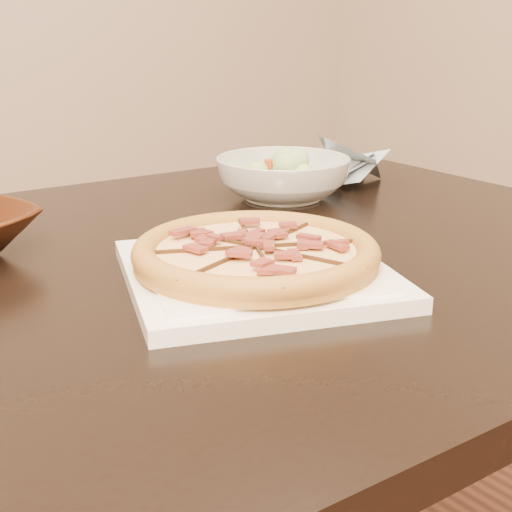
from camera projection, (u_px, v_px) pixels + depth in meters
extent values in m
cube|color=black|center=(133.00, 283.00, 0.85)|extent=(1.51, 1.02, 0.04)
cylinder|color=black|center=(314.00, 328.00, 1.64)|extent=(0.07, 0.07, 0.71)
cube|color=white|center=(256.00, 274.00, 0.79)|extent=(0.36, 0.36, 0.02)
cube|color=white|center=(256.00, 265.00, 0.79)|extent=(0.31, 0.31, 0.00)
cylinder|color=#B5832E|center=(256.00, 258.00, 0.79)|extent=(0.27, 0.27, 0.01)
torus|color=#B5832E|center=(256.00, 251.00, 0.78)|extent=(0.27, 0.27, 0.03)
cylinder|color=#FFEB9B|center=(256.00, 252.00, 0.79)|extent=(0.22, 0.22, 0.01)
cube|color=black|center=(256.00, 247.00, 0.78)|extent=(0.09, 0.26, 0.01)
cube|color=black|center=(256.00, 247.00, 0.78)|extent=(0.24, 0.12, 0.01)
cube|color=black|center=(256.00, 247.00, 0.78)|extent=(0.26, 0.09, 0.01)
cube|color=black|center=(256.00, 247.00, 0.78)|extent=(0.12, 0.24, 0.01)
cube|color=#A13F35|center=(266.00, 240.00, 0.80)|extent=(0.03, 0.02, 0.00)
cube|color=#A13F35|center=(271.00, 234.00, 0.82)|extent=(0.03, 0.02, 0.00)
cube|color=#A13F35|center=(266.00, 227.00, 0.85)|extent=(0.03, 0.03, 0.00)
cube|color=#A13F35|center=(255.00, 238.00, 0.81)|extent=(0.03, 0.03, 0.00)
cube|color=#A13F35|center=(245.00, 232.00, 0.83)|extent=(0.02, 0.03, 0.00)
cube|color=#A13F35|center=(228.00, 227.00, 0.85)|extent=(0.02, 0.03, 0.00)
cube|color=#A13F35|center=(237.00, 238.00, 0.81)|extent=(0.01, 0.02, 0.00)
cube|color=#A13F35|center=(216.00, 235.00, 0.82)|extent=(0.02, 0.03, 0.00)
cube|color=#A13F35|center=(191.00, 234.00, 0.82)|extent=(0.02, 0.03, 0.00)
cube|color=#A13F35|center=(220.00, 242.00, 0.79)|extent=(0.03, 0.03, 0.00)
cube|color=#A13F35|center=(195.00, 243.00, 0.79)|extent=(0.03, 0.03, 0.00)
cube|color=#A13F35|center=(234.00, 246.00, 0.78)|extent=(0.03, 0.02, 0.00)
cube|color=#A13F35|center=(213.00, 249.00, 0.77)|extent=(0.03, 0.02, 0.00)
cube|color=#A13F35|center=(195.00, 256.00, 0.75)|extent=(0.03, 0.02, 0.00)
cube|color=#A13F35|center=(235.00, 251.00, 0.76)|extent=(0.03, 0.02, 0.00)
cube|color=#A13F35|center=(225.00, 258.00, 0.74)|extent=(0.03, 0.02, 0.00)
cube|color=#A13F35|center=(225.00, 268.00, 0.71)|extent=(0.03, 0.02, 0.00)
cube|color=#A13F35|center=(249.00, 256.00, 0.75)|extent=(0.03, 0.03, 0.00)
cube|color=#A13F35|center=(258.00, 264.00, 0.72)|extent=(0.03, 0.03, 0.00)
cube|color=#A13F35|center=(261.00, 251.00, 0.76)|extent=(0.02, 0.03, 0.00)
cube|color=#A13F35|center=(276.00, 257.00, 0.74)|extent=(0.02, 0.03, 0.00)
cube|color=#A13F35|center=(299.00, 261.00, 0.73)|extent=(0.01, 0.02, 0.00)
cube|color=#A13F35|center=(277.00, 250.00, 0.76)|extent=(0.02, 0.03, 0.00)
cube|color=#A13F35|center=(301.00, 252.00, 0.76)|extent=(0.02, 0.03, 0.00)
cube|color=#A13F35|center=(328.00, 251.00, 0.76)|extent=(0.03, 0.03, 0.00)
cube|color=#A13F35|center=(289.00, 246.00, 0.78)|extent=(0.03, 0.03, 0.00)
cube|color=#A13F35|center=(311.00, 243.00, 0.79)|extent=(0.03, 0.02, 0.00)
cube|color=#A13F35|center=(328.00, 237.00, 0.81)|extent=(0.03, 0.02, 0.00)
cube|color=#A13F35|center=(289.00, 239.00, 0.80)|extent=(0.03, 0.02, 0.00)
cube|color=#A13F35|center=(299.00, 232.00, 0.83)|extent=(0.03, 0.02, 0.00)
imported|color=silver|center=(283.00, 178.00, 1.16)|extent=(0.28, 0.28, 0.07)
sphere|color=#ABC684|center=(283.00, 146.00, 1.14)|extent=(0.04, 0.04, 0.04)
sphere|color=#ABC684|center=(288.00, 144.00, 1.16)|extent=(0.04, 0.04, 0.04)
sphere|color=#ABC684|center=(279.00, 142.00, 1.18)|extent=(0.04, 0.04, 0.04)
sphere|color=#ABC684|center=(279.00, 145.00, 1.15)|extent=(0.04, 0.04, 0.04)
sphere|color=#ABC684|center=(265.00, 145.00, 1.15)|extent=(0.04, 0.04, 0.04)
sphere|color=#ABC684|center=(282.00, 146.00, 1.14)|extent=(0.04, 0.04, 0.04)
sphere|color=#ABC684|center=(272.00, 148.00, 1.13)|extent=(0.04, 0.04, 0.04)
sphere|color=#ABC684|center=(274.00, 151.00, 1.10)|extent=(0.04, 0.04, 0.04)
sphere|color=#ABC684|center=(285.00, 148.00, 1.13)|extent=(0.04, 0.04, 0.04)
sphere|color=#ABC684|center=(298.00, 149.00, 1.12)|extent=(0.04, 0.04, 0.04)
sphere|color=#ABC684|center=(286.00, 147.00, 1.14)|extent=(0.04, 0.04, 0.04)
sphere|color=#ABC684|center=(299.00, 146.00, 1.14)|extent=(0.04, 0.04, 0.04)
cube|color=#CA401F|center=(287.00, 149.00, 1.17)|extent=(0.02, 0.02, 0.01)
cube|color=#CA401F|center=(280.00, 156.00, 1.11)|extent=(0.02, 0.02, 0.01)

